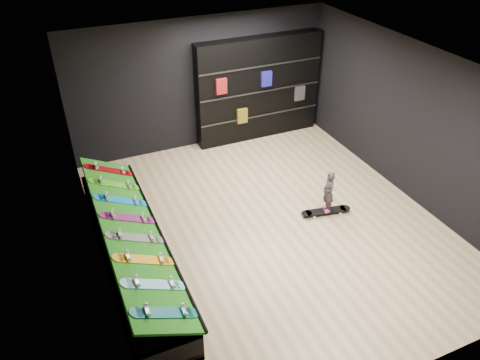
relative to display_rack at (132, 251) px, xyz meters
name	(u,v)px	position (x,y,z in m)	size (l,w,h in m)	color
floor	(269,224)	(2.55, 0.00, -0.25)	(6.00, 7.00, 0.01)	#D0B58C
ceiling	(275,69)	(2.55, 0.00, 2.75)	(6.00, 7.00, 0.01)	white
wall_back	(201,84)	(2.55, 3.50, 1.25)	(6.00, 0.02, 3.00)	black
wall_front	(415,298)	(2.55, -3.50, 1.25)	(6.00, 0.02, 3.00)	black
wall_left	(90,196)	(-0.45, 0.00, 1.25)	(0.02, 7.00, 3.00)	black
wall_right	(412,123)	(5.55, 0.00, 1.25)	(0.02, 7.00, 3.00)	black
display_rack	(132,251)	(0.00, 0.00, 0.00)	(0.90, 4.50, 0.50)	black
turf_ramp	(131,229)	(0.05, 0.00, 0.46)	(1.00, 4.50, 0.04)	#17640F
back_shelving	(258,89)	(3.90, 3.32, 0.97)	(3.06, 0.36, 2.45)	black
floor_skateboard	(326,212)	(3.69, -0.16, -0.21)	(0.98, 0.22, 0.09)	black
child	(327,199)	(3.69, -0.16, 0.09)	(0.19, 0.13, 0.51)	black
display_board_0	(165,313)	(0.06, -1.90, 0.49)	(0.98, 0.22, 0.09)	#0C8C99
display_board_1	(154,284)	(0.06, -1.36, 0.49)	(0.98, 0.22, 0.09)	#0CB2E5
display_board_2	(144,259)	(0.06, -0.81, 0.49)	(0.98, 0.22, 0.09)	yellow
display_board_3	(136,237)	(0.06, -0.27, 0.49)	(0.98, 0.22, 0.09)	black
display_board_4	(128,218)	(0.06, 0.27, 0.49)	(0.98, 0.22, 0.09)	#2626BF
display_board_5	(121,200)	(0.06, 0.81, 0.49)	(0.98, 0.22, 0.09)	blue
display_board_6	(115,184)	(0.06, 1.36, 0.49)	(0.98, 0.22, 0.09)	green
display_board_7	(109,170)	(0.06, 1.90, 0.49)	(0.98, 0.22, 0.09)	red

